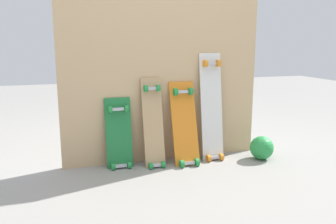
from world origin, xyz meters
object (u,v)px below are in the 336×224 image
skateboard_orange (185,127)px  skateboard_natural (153,127)px  skateboard_green (119,137)px  skateboard_white (212,111)px  rubber_ball (262,148)px

skateboard_orange → skateboard_natural: bearing=174.9°
skateboard_green → skateboard_natural: skateboard_natural is taller
skateboard_white → skateboard_green: bearing=178.7°
skateboard_green → skateboard_orange: (0.54, -0.06, 0.06)m
skateboard_green → skateboard_orange: bearing=-6.4°
skateboard_green → skateboard_natural: 0.29m
skateboard_green → skateboard_natural: bearing=-7.6°
skateboard_natural → skateboard_orange: size_ratio=1.06×
rubber_ball → skateboard_orange: bearing=169.2°
skateboard_natural → skateboard_orange: (0.26, -0.02, -0.02)m
skateboard_white → skateboard_natural: bearing=-178.0°
skateboard_natural → skateboard_white: skateboard_white is taller
skateboard_green → rubber_ball: size_ratio=3.10×
skateboard_white → rubber_ball: bearing=-22.5°
skateboard_white → rubber_ball: (0.40, -0.17, -0.32)m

